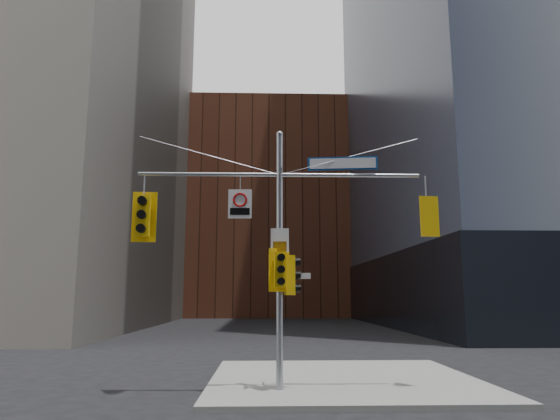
{
  "coord_description": "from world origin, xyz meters",
  "views": [
    {
      "loc": [
        -0.41,
        -11.81,
        2.6
      ],
      "look_at": [
        0.01,
        2.0,
        4.98
      ],
      "focal_mm": 32.0,
      "sensor_mm": 36.0,
      "label": 1
    }
  ],
  "objects": [
    {
      "name": "street_blade_ew",
      "position": [
        0.45,
        2.0,
        3.14
      ],
      "size": [
        0.81,
        0.1,
        0.16
      ],
      "rotation": [
        0.0,
        0.0,
        -0.09
      ],
      "color": "silver",
      "rests_on": "ground"
    },
    {
      "name": "traffic_light_west_arm",
      "position": [
        -3.81,
        2.01,
        4.8
      ],
      "size": [
        0.68,
        0.55,
        1.43
      ],
      "rotation": [
        0.0,
        0.0,
        0.05
      ],
      "color": "yellow",
      "rests_on": "ground"
    },
    {
      "name": "street_blade_ns",
      "position": [
        0.0,
        2.45,
        2.9
      ],
      "size": [
        0.05,
        0.8,
        0.16
      ],
      "rotation": [
        0.0,
        0.0,
        0.02
      ],
      "color": "#145926",
      "rests_on": "ground"
    },
    {
      "name": "street_sign_blade",
      "position": [
        1.81,
        2.0,
        6.35
      ],
      "size": [
        1.99,
        0.28,
        0.39
      ],
      "rotation": [
        0.0,
        0.0,
        -0.12
      ],
      "color": "navy",
      "rests_on": "ground"
    },
    {
      "name": "sidewalk_corner",
      "position": [
        2.0,
        4.0,
        0.07
      ],
      "size": [
        8.0,
        8.0,
        0.15
      ],
      "primitive_type": "cube",
      "color": "gray",
      "rests_on": "ground"
    },
    {
      "name": "traffic_light_pole_side",
      "position": [
        0.33,
        2.01,
        3.16
      ],
      "size": [
        0.45,
        0.38,
        1.08
      ],
      "rotation": [
        0.0,
        0.0,
        1.7
      ],
      "color": "yellow",
      "rests_on": "ground"
    },
    {
      "name": "regulatory_sign_pole",
      "position": [
        0.0,
        1.88,
        4.1
      ],
      "size": [
        0.5,
        0.05,
        0.66
      ],
      "rotation": [
        0.0,
        0.0,
        -0.02
      ],
      "color": "silver",
      "rests_on": "ground"
    },
    {
      "name": "traffic_light_east_arm",
      "position": [
        4.18,
        1.99,
        4.8
      ],
      "size": [
        0.55,
        0.46,
        1.15
      ],
      "rotation": [
        0.0,
        0.0,
        3.24
      ],
      "color": "yellow",
      "rests_on": "ground"
    },
    {
      "name": "traffic_light_pole_front",
      "position": [
        -0.0,
        1.73,
        3.3
      ],
      "size": [
        0.56,
        0.48,
        1.18
      ],
      "rotation": [
        0.0,
        0.0,
        0.14
      ],
      "color": "yellow",
      "rests_on": "ground"
    },
    {
      "name": "regulatory_sign_arm",
      "position": [
        -1.12,
        1.97,
        5.18
      ],
      "size": [
        0.66,
        0.09,
        0.83
      ],
      "rotation": [
        0.0,
        0.0,
        -0.04
      ],
      "color": "silver",
      "rests_on": "ground"
    },
    {
      "name": "ground",
      "position": [
        0.0,
        0.0,
        0.0
      ],
      "size": [
        160.0,
        160.0,
        0.0
      ],
      "primitive_type": "plane",
      "color": "black",
      "rests_on": "ground"
    },
    {
      "name": "signal_assembly",
      "position": [
        0.0,
        1.99,
        4.42
      ],
      "size": [
        8.0,
        0.8,
        7.3
      ],
      "color": "#9A9DA2",
      "rests_on": "ground"
    },
    {
      "name": "brick_midrise",
      "position": [
        0.0,
        58.0,
        14.0
      ],
      "size": [
        26.0,
        20.0,
        28.0
      ],
      "primitive_type": "cube",
      "color": "brown",
      "rests_on": "ground"
    }
  ]
}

